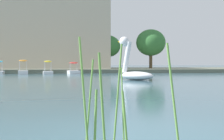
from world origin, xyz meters
The scene contains 10 objects.
ground_plane centered at (0.00, 0.00, 0.00)m, with size 460.78×460.78×0.00m, color #385966.
shore_bank_far centered at (0.00, 40.77, 0.24)m, with size 110.15×19.01×0.48m, color #5B6051.
swan_boat centered at (3.15, 16.51, 0.84)m, with size 2.96×2.76×3.24m.
pedal_boat_red centered at (-1.56, 30.17, 0.38)m, with size 1.65×2.42×1.39m.
pedal_boat_yellow centered at (-4.49, 29.64, 0.43)m, with size 1.39×2.08×1.54m.
pedal_boat_orange centered at (-7.29, 29.66, 0.50)m, with size 1.39×2.18×1.64m.
tree_broadleaf_right centered at (9.78, 38.40, 4.34)m, with size 5.86×5.83×5.87m.
tree_sapling_by_fence centered at (3.28, 38.95, 3.80)m, with size 5.38×5.36×4.96m.
apartment_block centered at (-5.13, 43.26, 6.27)m, with size 18.51×11.38×11.57m, color #B2A893.
reed_clump_foreground centered at (0.65, -1.11, 0.64)m, with size 3.69×1.27×1.58m.
Camera 1 is at (-0.79, -4.91, 1.21)m, focal length 47.16 mm.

